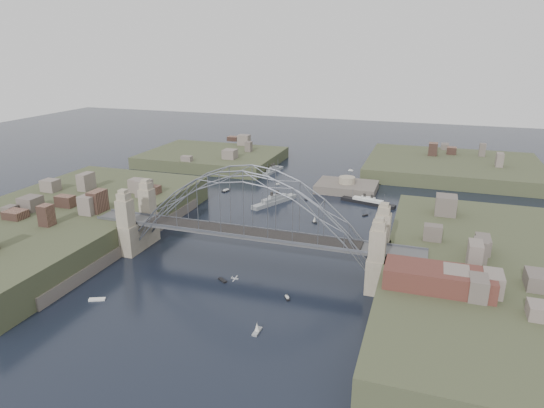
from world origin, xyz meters
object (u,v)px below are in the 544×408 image
(naval_cruiser_far, at_px, (273,171))
(naval_cruiser_near, at_px, (275,201))
(ocean_liner, at_px, (368,202))
(wharf_shed, at_px, (438,278))
(fort_island, at_px, (346,192))
(bridge, at_px, (248,217))

(naval_cruiser_far, bearing_deg, naval_cruiser_near, -70.68)
(naval_cruiser_near, xyz_separation_m, ocean_liner, (30.58, 9.76, -0.19))
(naval_cruiser_near, distance_m, ocean_liner, 32.10)
(naval_cruiser_far, bearing_deg, wharf_shed, -56.46)
(naval_cruiser_near, distance_m, naval_cruiser_far, 41.97)
(fort_island, relative_size, wharf_shed, 1.10)
(wharf_shed, bearing_deg, naval_cruiser_far, 123.54)
(bridge, bearing_deg, naval_cruiser_far, 104.71)
(naval_cruiser_near, bearing_deg, fort_island, 47.66)
(bridge, relative_size, fort_island, 3.82)
(wharf_shed, distance_m, ocean_liner, 74.85)
(ocean_liner, bearing_deg, wharf_shed, -72.53)
(ocean_liner, bearing_deg, naval_cruiser_far, 146.13)
(bridge, relative_size, naval_cruiser_near, 4.41)
(bridge, height_order, wharf_shed, bridge)
(fort_island, distance_m, naval_cruiser_far, 38.58)
(bridge, bearing_deg, fort_island, 80.27)
(wharf_shed, relative_size, ocean_liner, 1.04)
(fort_island, distance_m, wharf_shed, 90.48)
(bridge, xyz_separation_m, naval_cruiser_near, (-8.88, 47.09, -11.40))
(naval_cruiser_near, xyz_separation_m, naval_cruiser_far, (-13.88, 39.61, -0.10))
(ocean_liner, bearing_deg, bridge, -110.90)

